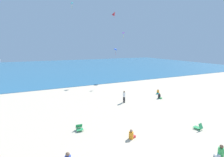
% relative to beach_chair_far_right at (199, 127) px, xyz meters
% --- Properties ---
extents(ground_plane, '(120.00, 120.00, 0.00)m').
position_rel_beach_chair_far_right_xyz_m(ground_plane, '(-5.58, 7.68, -0.24)').
color(ground_plane, beige).
extents(ocean_water, '(120.00, 60.00, 0.05)m').
position_rel_beach_chair_far_right_xyz_m(ocean_water, '(-5.58, 50.93, -0.21)').
color(ocean_water, teal).
rests_on(ocean_water, ground_plane).
extents(beach_chair_far_right, '(0.62, 0.78, 0.58)m').
position_rel_beach_chair_far_right_xyz_m(beach_chair_far_right, '(0.00, 0.00, 0.00)').
color(beach_chair_far_right, '#2D9956').
rests_on(beach_chair_far_right, ground_plane).
extents(beach_chair_mid_beach, '(0.62, 0.67, 0.52)m').
position_rel_beach_chair_far_right_xyz_m(beach_chair_mid_beach, '(-9.44, 4.37, -0.01)').
color(beach_chair_mid_beach, '#2D9956').
rests_on(beach_chair_mid_beach, ground_plane).
extents(person_0, '(0.41, 0.64, 0.76)m').
position_rel_beach_chair_far_right_xyz_m(person_0, '(3.20, 8.89, 0.04)').
color(person_0, black).
rests_on(person_0, ground_plane).
extents(person_1, '(0.69, 0.50, 0.78)m').
position_rel_beach_chair_far_right_xyz_m(person_1, '(-6.12, 1.23, 0.05)').
color(person_1, orange).
rests_on(person_1, ground_plane).
extents(person_2, '(0.63, 0.59, 0.72)m').
position_rel_beach_chair_far_right_xyz_m(person_2, '(4.66, 10.95, 0.03)').
color(person_2, orange).
rests_on(person_2, ground_plane).
extents(person_3, '(0.40, 0.40, 1.53)m').
position_rel_beach_chair_far_right_xyz_m(person_3, '(-2.13, 9.44, 0.64)').
color(person_3, black).
rests_on(person_3, ground_plane).
extents(person_4, '(0.69, 0.47, 0.80)m').
position_rel_beach_chair_far_right_xyz_m(person_4, '(-2.03, -3.29, 0.06)').
color(person_4, green).
rests_on(person_4, ground_plane).
extents(kite_blue, '(0.70, 0.85, 1.46)m').
position_rel_beach_chair_far_right_xyz_m(kite_blue, '(3.82, 23.45, 6.28)').
color(kite_blue, blue).
extents(kite_red, '(1.17, 1.10, 1.38)m').
position_rel_beach_chair_far_right_xyz_m(kite_red, '(3.98, 24.68, 13.44)').
color(kite_red, red).
extents(kite_teal, '(0.58, 0.64, 1.30)m').
position_rel_beach_chair_far_right_xyz_m(kite_teal, '(-4.45, 25.63, 14.93)').
color(kite_teal, '#1EADAD').
extents(kite_purple, '(0.55, 0.45, 1.17)m').
position_rel_beach_chair_far_right_xyz_m(kite_purple, '(4.09, 20.91, 9.41)').
color(kite_purple, purple).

